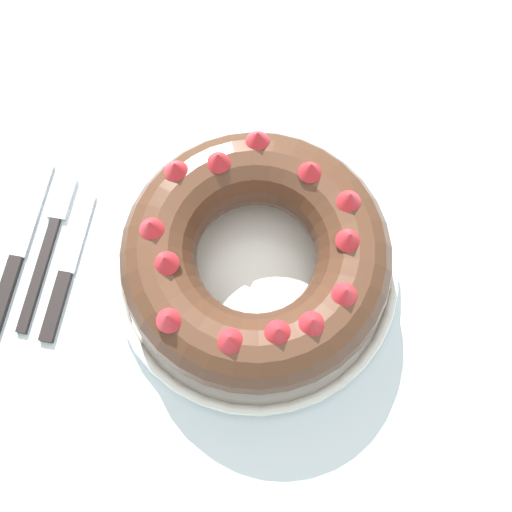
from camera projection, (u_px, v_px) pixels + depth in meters
The scene contains 7 objects.
ground_plane at pixel (260, 384), 1.43m from camera, with size 8.00×8.00×0.00m, color gray.
dining_table at pixel (263, 317), 0.78m from camera, with size 1.58×1.11×0.76m.
serving_dish at pixel (256, 271), 0.71m from camera, with size 0.33×0.33×0.03m.
bundt_cake at pixel (256, 256), 0.65m from camera, with size 0.30×0.30×0.10m.
fork at pixel (49, 240), 0.73m from camera, with size 0.02×0.20×0.01m.
serving_knife at pixel (16, 260), 0.72m from camera, with size 0.02×0.23×0.01m.
cake_knife at pixel (65, 275), 0.72m from camera, with size 0.02×0.19×0.01m.
Camera 1 is at (0.02, -0.18, 1.45)m, focal length 42.00 mm.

